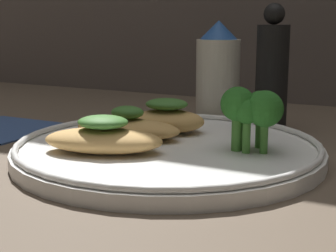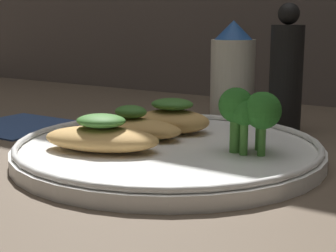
{
  "view_description": "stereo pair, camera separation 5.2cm",
  "coord_description": "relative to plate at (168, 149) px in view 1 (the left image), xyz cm",
  "views": [
    {
      "loc": [
        23.68,
        -45.25,
        13.86
      ],
      "look_at": [
        0.0,
        0.0,
        3.4
      ],
      "focal_mm": 55.0,
      "sensor_mm": 36.0,
      "label": 1
    },
    {
      "loc": [
        28.16,
        -42.61,
        13.86
      ],
      "look_at": [
        0.0,
        0.0,
        3.4
      ],
      "focal_mm": 55.0,
      "sensor_mm": 36.0,
      "label": 2
    }
  ],
  "objects": [
    {
      "name": "ground_plane",
      "position": [
        0.0,
        0.0,
        -1.49
      ],
      "size": [
        180.0,
        180.0,
        1.0
      ],
      "primitive_type": "cube",
      "color": "brown"
    },
    {
      "name": "plate",
      "position": [
        0.0,
        0.0,
        0.0
      ],
      "size": [
        31.46,
        31.46,
        2.0
      ],
      "color": "white",
      "rests_on": "ground_plane"
    },
    {
      "name": "grilled_meat_front",
      "position": [
        -4.18,
        -5.44,
        1.82
      ],
      "size": [
        12.83,
        9.12,
        3.62
      ],
      "color": "tan",
      "rests_on": "plate"
    },
    {
      "name": "grilled_meat_middle",
      "position": [
        -5.23,
        0.63,
        1.67
      ],
      "size": [
        12.4,
        6.93,
        3.57
      ],
      "color": "tan",
      "rests_on": "plate"
    },
    {
      "name": "grilled_meat_back",
      "position": [
        -2.94,
        5.28,
        2.03
      ],
      "size": [
        9.94,
        8.16,
        3.93
      ],
      "color": "tan",
      "rests_on": "plate"
    },
    {
      "name": "broccoli_bunch",
      "position": [
        8.35,
        1.6,
        4.59
      ],
      "size": [
        6.11,
        5.26,
        6.3
      ],
      "color": "#4C8E38",
      "rests_on": "plate"
    },
    {
      "name": "sauce_bottle",
      "position": [
        -2.74,
        19.91,
        5.68
      ],
      "size": [
        5.95,
        5.95,
        13.95
      ],
      "color": "silver",
      "rests_on": "ground_plane"
    },
    {
      "name": "pepper_grinder",
      "position": [
        4.77,
        19.91,
        6.34
      ],
      "size": [
        4.17,
        4.17,
        16.1
      ],
      "color": "black",
      "rests_on": "ground_plane"
    },
    {
      "name": "napkin",
      "position": [
        -25.83,
        2.66,
        -0.79
      ],
      "size": [
        13.06,
        13.06,
        0.4
      ],
      "color": "#334C7F",
      "rests_on": "ground_plane"
    }
  ]
}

